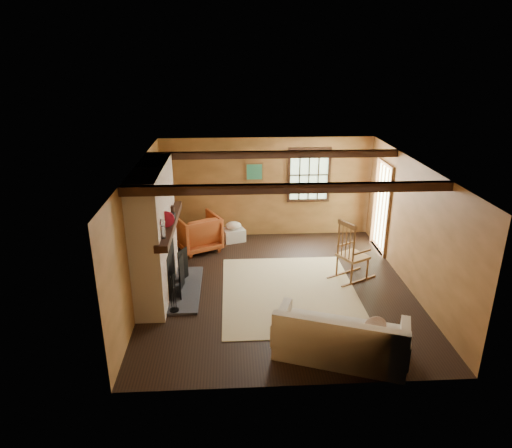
{
  "coord_description": "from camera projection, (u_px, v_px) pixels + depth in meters",
  "views": [
    {
      "loc": [
        -0.86,
        -7.71,
        4.24
      ],
      "look_at": [
        -0.39,
        0.4,
        1.16
      ],
      "focal_mm": 32.0,
      "sensor_mm": 36.0,
      "label": 1
    }
  ],
  "objects": [
    {
      "name": "firewood_pile",
      "position": [
        183.0,
        233.0,
        11.02
      ],
      "size": [
        0.75,
        0.14,
        0.27
      ],
      "color": "brown",
      "rests_on": "ground"
    },
    {
      "name": "sofa",
      "position": [
        340.0,
        341.0,
        6.67
      ],
      "size": [
        2.1,
        1.46,
        0.78
      ],
      "rotation": [
        0.0,
        0.0,
        -0.35
      ],
      "color": "silver",
      "rests_on": "ground"
    },
    {
      "name": "fireplace",
      "position": [
        156.0,
        237.0,
        8.24
      ],
      "size": [
        1.02,
        2.3,
        2.4
      ],
      "color": "#915938",
      "rests_on": "ground"
    },
    {
      "name": "rug",
      "position": [
        289.0,
        292.0,
        8.57
      ],
      "size": [
        2.5,
        3.0,
        0.01
      ],
      "primitive_type": "cube",
      "color": "#D3B68C",
      "rests_on": "ground"
    },
    {
      "name": "laundry_basket",
      "position": [
        234.0,
        235.0,
        10.87
      ],
      "size": [
        0.59,
        0.52,
        0.3
      ],
      "primitive_type": "cube",
      "rotation": [
        0.0,
        0.0,
        0.32
      ],
      "color": "silver",
      "rests_on": "ground"
    },
    {
      "name": "room_envelope",
      "position": [
        290.0,
        202.0,
        8.42
      ],
      "size": [
        5.02,
        5.52,
        2.44
      ],
      "color": "#AB713C",
      "rests_on": "ground"
    },
    {
      "name": "basket_pillow",
      "position": [
        233.0,
        225.0,
        10.78
      ],
      "size": [
        0.42,
        0.37,
        0.18
      ],
      "primitive_type": "ellipsoid",
      "rotation": [
        0.0,
        0.0,
        0.21
      ],
      "color": "silver",
      "rests_on": "laundry_basket"
    },
    {
      "name": "armchair",
      "position": [
        198.0,
        232.0,
        10.31
      ],
      "size": [
        1.19,
        1.2,
        0.83
      ],
      "primitive_type": "imported",
      "rotation": [
        0.0,
        0.0,
        -2.69
      ],
      "color": "#BF6026",
      "rests_on": "ground"
    },
    {
      "name": "rocking_chair",
      "position": [
        351.0,
        254.0,
        8.93
      ],
      "size": [
        1.01,
        0.84,
        1.23
      ],
      "rotation": [
        0.0,
        0.0,
        2.07
      ],
      "color": "tan",
      "rests_on": "ground"
    },
    {
      "name": "ground",
      "position": [
        278.0,
        288.0,
        8.75
      ],
      "size": [
        5.5,
        5.5,
        0.0
      ],
      "primitive_type": "plane",
      "color": "black",
      "rests_on": "ground"
    }
  ]
}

